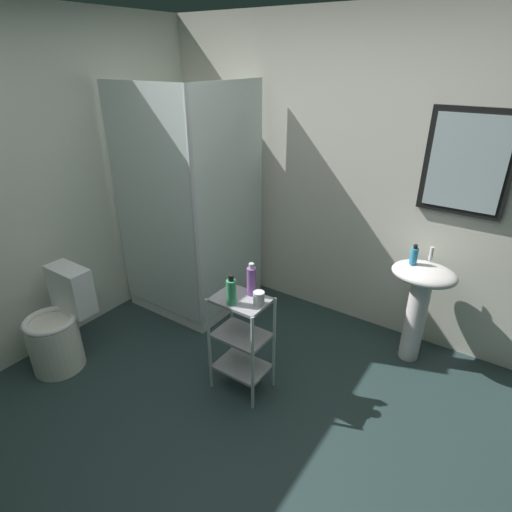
% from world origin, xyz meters
% --- Properties ---
extents(ground_plane, '(4.20, 4.20, 0.02)m').
position_xyz_m(ground_plane, '(0.00, 0.00, -0.01)').
color(ground_plane, '#233635').
extents(wall_back, '(4.20, 0.14, 2.50)m').
position_xyz_m(wall_back, '(0.01, 1.85, 1.25)').
color(wall_back, silver).
rests_on(wall_back, ground_plane).
extents(wall_left, '(0.10, 4.20, 2.50)m').
position_xyz_m(wall_left, '(-1.85, 0.00, 1.25)').
color(wall_left, silver).
rests_on(wall_left, ground_plane).
extents(shower_stall, '(0.92, 0.92, 2.00)m').
position_xyz_m(shower_stall, '(-1.19, 1.18, 0.46)').
color(shower_stall, white).
rests_on(shower_stall, ground_plane).
extents(pedestal_sink, '(0.46, 0.37, 0.81)m').
position_xyz_m(pedestal_sink, '(0.71, 1.52, 0.58)').
color(pedestal_sink, white).
rests_on(pedestal_sink, ground_plane).
extents(sink_faucet, '(0.03, 0.03, 0.10)m').
position_xyz_m(sink_faucet, '(0.71, 1.64, 0.86)').
color(sink_faucet, silver).
rests_on(sink_faucet, pedestal_sink).
extents(toilet, '(0.37, 0.49, 0.76)m').
position_xyz_m(toilet, '(-1.48, -0.05, 0.31)').
color(toilet, white).
rests_on(toilet, ground_plane).
extents(storage_cart, '(0.38, 0.28, 0.74)m').
position_xyz_m(storage_cart, '(-0.19, 0.51, 0.44)').
color(storage_cart, silver).
rests_on(storage_cart, ground_plane).
extents(hand_soap_bottle, '(0.05, 0.05, 0.15)m').
position_xyz_m(hand_soap_bottle, '(0.62, 1.50, 0.87)').
color(hand_soap_bottle, '#389ED1').
rests_on(hand_soap_bottle, pedestal_sink).
extents(conditioner_bottle_purple, '(0.06, 0.06, 0.23)m').
position_xyz_m(conditioner_bottle_purple, '(-0.17, 0.60, 0.84)').
color(conditioner_bottle_purple, '#84509E').
rests_on(conditioner_bottle_purple, storage_cart).
extents(body_wash_bottle_green, '(0.06, 0.06, 0.21)m').
position_xyz_m(body_wash_bottle_green, '(-0.21, 0.43, 0.83)').
color(body_wash_bottle_green, '#389A65').
rests_on(body_wash_bottle_green, storage_cart).
extents(rinse_cup, '(0.07, 0.07, 0.09)m').
position_xyz_m(rinse_cup, '(-0.06, 0.53, 0.78)').
color(rinse_cup, silver).
rests_on(rinse_cup, storage_cart).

